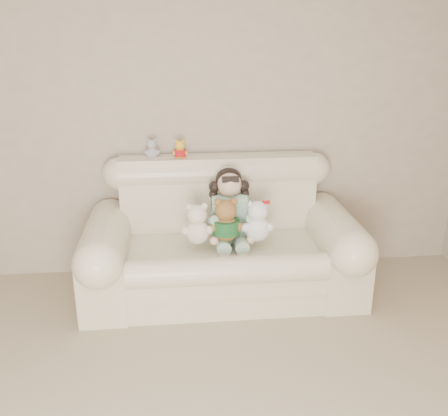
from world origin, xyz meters
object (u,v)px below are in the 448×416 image
(brown_teddy, at_px, (226,216))
(cream_teddy, at_px, (197,220))
(seated_child, at_px, (229,205))
(white_cat, at_px, (258,216))
(sofa, at_px, (223,233))

(brown_teddy, relative_size, cream_teddy, 1.07)
(seated_child, distance_m, white_cat, 0.28)
(cream_teddy, bearing_deg, white_cat, 22.58)
(white_cat, distance_m, cream_teddy, 0.44)
(sofa, relative_size, white_cat, 5.59)
(seated_child, xyz_separation_m, cream_teddy, (-0.26, -0.22, -0.03))
(sofa, height_order, brown_teddy, sofa)
(brown_teddy, bearing_deg, cream_teddy, -160.08)
(white_cat, relative_size, cream_teddy, 1.04)
(cream_teddy, bearing_deg, seated_child, 62.04)
(brown_teddy, bearing_deg, seated_child, 89.70)
(sofa, xyz_separation_m, white_cat, (0.24, -0.13, 0.17))
(seated_child, xyz_separation_m, white_cat, (0.19, -0.21, -0.02))
(seated_child, height_order, white_cat, seated_child)
(cream_teddy, bearing_deg, sofa, 56.67)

